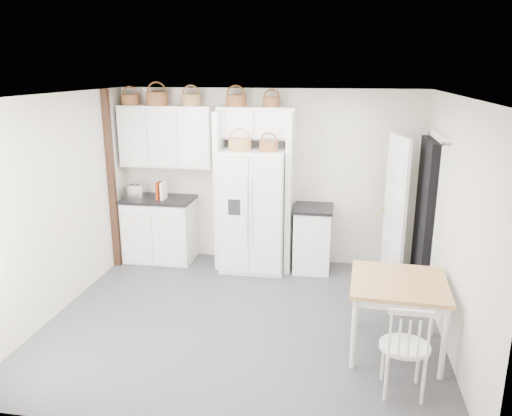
# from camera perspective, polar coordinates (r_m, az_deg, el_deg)

# --- Properties ---
(floor) EXTENTS (4.50, 4.50, 0.00)m
(floor) POSITION_cam_1_polar(r_m,az_deg,el_deg) (6.08, -1.48, -12.55)
(floor) COLOR #35353D
(floor) RESTS_ON ground
(ceiling) EXTENTS (4.50, 4.50, 0.00)m
(ceiling) POSITION_cam_1_polar(r_m,az_deg,el_deg) (5.36, -1.67, 12.74)
(ceiling) COLOR white
(ceiling) RESTS_ON wall_back
(wall_back) EXTENTS (4.50, 0.00, 4.50)m
(wall_back) POSITION_cam_1_polar(r_m,az_deg,el_deg) (7.49, 1.41, 3.55)
(wall_back) COLOR silver
(wall_back) RESTS_ON floor
(wall_left) EXTENTS (0.00, 4.00, 4.00)m
(wall_left) POSITION_cam_1_polar(r_m,az_deg,el_deg) (6.40, -21.74, 0.30)
(wall_left) COLOR silver
(wall_left) RESTS_ON floor
(wall_right) EXTENTS (0.00, 4.00, 4.00)m
(wall_right) POSITION_cam_1_polar(r_m,az_deg,el_deg) (5.61, 21.61, -1.75)
(wall_right) COLOR silver
(wall_right) RESTS_ON floor
(refrigerator) EXTENTS (0.91, 0.74, 1.77)m
(refrigerator) POSITION_cam_1_polar(r_m,az_deg,el_deg) (7.25, -0.22, -0.24)
(refrigerator) COLOR silver
(refrigerator) RESTS_ON floor
(base_cab_left) EXTENTS (1.02, 0.64, 0.94)m
(base_cab_left) POSITION_cam_1_polar(r_m,az_deg,el_deg) (7.83, -10.87, -2.48)
(base_cab_left) COLOR silver
(base_cab_left) RESTS_ON floor
(base_cab_right) EXTENTS (0.52, 0.62, 0.91)m
(base_cab_right) POSITION_cam_1_polar(r_m,az_deg,el_deg) (7.37, 6.48, -3.58)
(base_cab_right) COLOR silver
(base_cab_right) RESTS_ON floor
(dining_table) EXTENTS (1.00, 1.00, 0.79)m
(dining_table) POSITION_cam_1_polar(r_m,az_deg,el_deg) (5.48, 15.73, -11.81)
(dining_table) COLOR #9D633B
(dining_table) RESTS_ON floor
(windsor_chair) EXTENTS (0.46, 0.42, 0.93)m
(windsor_chair) POSITION_cam_1_polar(r_m,az_deg,el_deg) (4.84, 16.62, -14.92)
(windsor_chair) COLOR silver
(windsor_chair) RESTS_ON floor
(counter_left) EXTENTS (1.06, 0.69, 0.04)m
(counter_left) POSITION_cam_1_polar(r_m,az_deg,el_deg) (7.69, -11.06, 1.02)
(counter_left) COLOR black
(counter_left) RESTS_ON base_cab_left
(counter_right) EXTENTS (0.56, 0.66, 0.04)m
(counter_right) POSITION_cam_1_polar(r_m,az_deg,el_deg) (7.22, 6.60, -0.01)
(counter_right) COLOR black
(counter_right) RESTS_ON base_cab_right
(toaster) EXTENTS (0.28, 0.17, 0.19)m
(toaster) POSITION_cam_1_polar(r_m,az_deg,el_deg) (7.77, -13.68, 1.90)
(toaster) COLOR silver
(toaster) RESTS_ON counter_left
(cookbook_red) EXTENTS (0.04, 0.18, 0.26)m
(cookbook_red) POSITION_cam_1_polar(r_m,az_deg,el_deg) (7.57, -11.07, 1.98)
(cookbook_red) COLOR maroon
(cookbook_red) RESTS_ON counter_left
(cookbook_cream) EXTENTS (0.05, 0.17, 0.26)m
(cookbook_cream) POSITION_cam_1_polar(r_m,az_deg,el_deg) (7.54, -10.53, 1.94)
(cookbook_cream) COLOR silver
(cookbook_cream) RESTS_ON counter_left
(basket_upper_a) EXTENTS (0.27, 0.27, 0.15)m
(basket_upper_a) POSITION_cam_1_polar(r_m,az_deg,el_deg) (7.74, -14.16, 11.90)
(basket_upper_a) COLOR #55341E
(basket_upper_a) RESTS_ON upper_cabinet
(basket_upper_b) EXTENTS (0.33, 0.33, 0.19)m
(basket_upper_b) POSITION_cam_1_polar(r_m,az_deg,el_deg) (7.58, -11.24, 12.16)
(basket_upper_b) COLOR #55341E
(basket_upper_b) RESTS_ON upper_cabinet
(basket_upper_c) EXTENTS (0.29, 0.29, 0.17)m
(basket_upper_c) POSITION_cam_1_polar(r_m,az_deg,el_deg) (7.41, -7.41, 12.15)
(basket_upper_c) COLOR brown
(basket_upper_c) RESTS_ON upper_cabinet
(basket_bridge_a) EXTENTS (0.29, 0.29, 0.16)m
(basket_bridge_a) POSITION_cam_1_polar(r_m,az_deg,el_deg) (7.25, -2.31, 12.18)
(basket_bridge_a) COLOR #55341E
(basket_bridge_a) RESTS_ON bridge_cabinet
(basket_bridge_b) EXTENTS (0.24, 0.24, 0.14)m
(basket_bridge_b) POSITION_cam_1_polar(r_m,az_deg,el_deg) (7.16, 1.79, 12.03)
(basket_bridge_b) COLOR #55341E
(basket_bridge_b) RESTS_ON bridge_cabinet
(basket_fridge_a) EXTENTS (0.32, 0.32, 0.17)m
(basket_fridge_a) POSITION_cam_1_polar(r_m,az_deg,el_deg) (6.98, -1.88, 7.28)
(basket_fridge_a) COLOR brown
(basket_fridge_a) RESTS_ON refrigerator
(basket_fridge_b) EXTENTS (0.26, 0.26, 0.14)m
(basket_fridge_b) POSITION_cam_1_polar(r_m,az_deg,el_deg) (6.92, 1.46, 7.08)
(basket_fridge_b) COLOR #55341E
(basket_fridge_b) RESTS_ON refrigerator
(upper_cabinet) EXTENTS (1.40, 0.34, 0.90)m
(upper_cabinet) POSITION_cam_1_polar(r_m,az_deg,el_deg) (7.59, -10.14, 8.07)
(upper_cabinet) COLOR silver
(upper_cabinet) RESTS_ON wall_back
(bridge_cabinet) EXTENTS (1.12, 0.34, 0.45)m
(bridge_cabinet) POSITION_cam_1_polar(r_m,az_deg,el_deg) (7.22, 0.07, 9.73)
(bridge_cabinet) COLOR silver
(bridge_cabinet) RESTS_ON wall_back
(fridge_panel_left) EXTENTS (0.08, 0.60, 2.30)m
(fridge_panel_left) POSITION_cam_1_polar(r_m,az_deg,el_deg) (7.36, -4.03, 2.10)
(fridge_panel_left) COLOR silver
(fridge_panel_left) RESTS_ON floor
(fridge_panel_right) EXTENTS (0.08, 0.60, 2.30)m
(fridge_panel_right) POSITION_cam_1_polar(r_m,az_deg,el_deg) (7.19, 3.90, 1.78)
(fridge_panel_right) COLOR silver
(fridge_panel_right) RESTS_ON floor
(trim_post) EXTENTS (0.09, 0.09, 2.60)m
(trim_post) POSITION_cam_1_polar(r_m,az_deg,el_deg) (7.52, -16.18, 2.98)
(trim_post) COLOR #321E13
(trim_post) RESTS_ON floor
(doorway_void) EXTENTS (0.18, 0.85, 2.05)m
(doorway_void) POSITION_cam_1_polar(r_m,az_deg,el_deg) (6.61, 18.94, -1.44)
(doorway_void) COLOR black
(doorway_void) RESTS_ON floor
(door_slab) EXTENTS (0.21, 0.79, 2.05)m
(door_slab) POSITION_cam_1_polar(r_m,az_deg,el_deg) (6.88, 15.57, -0.50)
(door_slab) COLOR white
(door_slab) RESTS_ON floor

